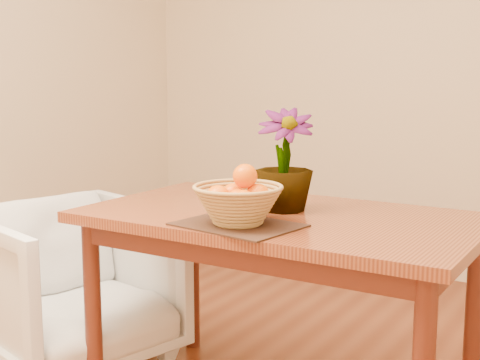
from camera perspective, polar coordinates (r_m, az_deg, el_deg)
The scene contains 7 objects.
wall_back at distance 4.17m, azimuth 16.41°, elevation 10.14°, with size 4.00×0.02×2.70m, color beige.
table at distance 2.41m, azimuth 3.46°, elevation -4.87°, with size 1.40×0.80×0.75m.
placemat at distance 2.19m, azimuth -0.17°, elevation -3.85°, with size 0.38×0.29×0.01m, color #321B12.
wicker_basket at distance 2.18m, azimuth -0.17°, elevation -2.24°, with size 0.30×0.30×0.12m.
orange_pile at distance 2.17m, azimuth -0.05°, elevation -1.13°, with size 0.17×0.18×0.15m.
potted_plant at distance 2.41m, azimuth 3.80°, elevation 1.71°, with size 0.21×0.21×0.37m, color #184513.
armchair at distance 2.97m, azimuth -14.08°, elevation -8.03°, with size 0.75×0.70×0.77m, color gray.
Camera 1 is at (1.09, -1.77, 1.24)m, focal length 50.00 mm.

